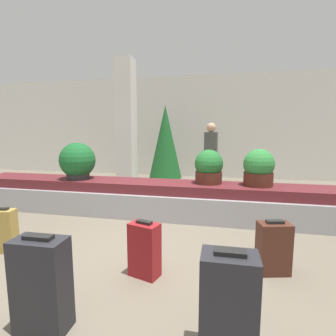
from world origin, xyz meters
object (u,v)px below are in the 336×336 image
decorated_tree (165,142)px  potted_plant_2 (259,168)px  suitcase_0 (4,231)px  suitcase_4 (273,248)px  traveler_0 (211,150)px  pillar (126,126)px  suitcase_3 (228,306)px  suitcase_1 (42,285)px  potted_plant_0 (209,167)px  potted_plant_1 (78,162)px  suitcase_2 (144,250)px

decorated_tree → potted_plant_2: bearing=-50.8°
suitcase_0 → suitcase_4: suitcase_4 is taller
traveler_0 → decorated_tree: (-1.26, 0.31, 0.17)m
pillar → suitcase_3: size_ratio=4.33×
suitcase_1 → suitcase_4: bearing=31.9°
potted_plant_0 → potted_plant_1: 2.41m
suitcase_1 → potted_plant_0: bearing=68.8°
suitcase_0 → suitcase_3: (2.67, -0.97, 0.09)m
traveler_0 → decorated_tree: 1.31m
suitcase_2 → potted_plant_0: bearing=92.9°
traveler_0 → suitcase_2: bearing=92.7°
potted_plant_1 → potted_plant_2: potted_plant_1 is taller
pillar → potted_plant_2: (2.94, -1.75, -0.73)m
potted_plant_0 → suitcase_2: bearing=-104.1°
decorated_tree → traveler_0: bearing=-14.0°
potted_plant_2 → decorated_tree: decorated_tree is taller
suitcase_2 → suitcase_4: size_ratio=1.03×
pillar → decorated_tree: pillar is taller
suitcase_2 → decorated_tree: 4.80m
suitcase_1 → suitcase_3: size_ratio=1.00×
suitcase_0 → suitcase_4: bearing=-9.6°
potted_plant_1 → suitcase_4: bearing=-26.7°
suitcase_0 → potted_plant_0: size_ratio=0.97×
suitcase_3 → traveler_0: size_ratio=0.44×
suitcase_2 → suitcase_4: bearing=31.6°
suitcase_0 → potted_plant_1: bearing=78.6°
suitcase_1 → suitcase_2: 1.01m
pillar → suitcase_0: (-0.22, -3.60, -1.33)m
suitcase_2 → potted_plant_1: size_ratio=0.87×
pillar → suitcase_3: 5.34m
pillar → suitcase_2: pillar is taller
traveler_0 → pillar: bearing=23.9°
suitcase_1 → potted_plant_0: potted_plant_0 is taller
potted_plant_0 → potted_plant_1: (-2.40, -0.09, 0.05)m
suitcase_3 → suitcase_0: bearing=159.0°
potted_plant_0 → suitcase_4: bearing=-65.2°
suitcase_4 → potted_plant_0: size_ratio=0.99×
potted_plant_2 → suitcase_0: bearing=-149.7°
suitcase_1 → traveler_0: traveler_0 is taller
suitcase_4 → potted_plant_1: 3.62m
suitcase_2 → decorated_tree: (-0.84, 4.64, 0.89)m
suitcase_3 → potted_plant_0: (-0.31, 2.85, 0.50)m
suitcase_2 → suitcase_3: size_ratio=0.79×
suitcase_1 → potted_plant_2: potted_plant_2 is taller
pillar → suitcase_3: pillar is taller
suitcase_3 → suitcase_4: suitcase_3 is taller
suitcase_3 → traveler_0: 5.20m
pillar → suitcase_1: pillar is taller
suitcase_0 → suitcase_4: 3.15m
suitcase_0 → potted_plant_2: size_ratio=0.93×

